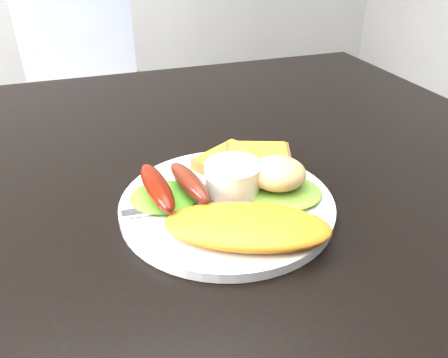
{
  "coord_description": "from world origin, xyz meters",
  "views": [
    {
      "loc": [
        -0.01,
        -0.5,
        1.02
      ],
      "look_at": [
        0.12,
        -0.12,
        0.78
      ],
      "focal_mm": 35.0,
      "sensor_mm": 36.0,
      "label": 1
    }
  ],
  "objects_px": {
    "dining_table": "(108,184)",
    "person": "(171,46)",
    "plate": "(227,204)",
    "dining_chair": "(88,98)"
  },
  "relations": [
    {
      "from": "dining_chair",
      "to": "plate",
      "type": "height_order",
      "value": "plate"
    },
    {
      "from": "dining_table",
      "to": "person",
      "type": "height_order",
      "value": "person"
    },
    {
      "from": "dining_table",
      "to": "person",
      "type": "relative_size",
      "value": 0.82
    },
    {
      "from": "dining_table",
      "to": "person",
      "type": "xyz_separation_m",
      "value": [
        0.24,
        0.66,
        0.0
      ]
    },
    {
      "from": "dining_table",
      "to": "plate",
      "type": "distance_m",
      "value": 0.18
    },
    {
      "from": "dining_table",
      "to": "plate",
      "type": "height_order",
      "value": "plate"
    },
    {
      "from": "plate",
      "to": "dining_chair",
      "type": "bearing_deg",
      "value": 94.83
    },
    {
      "from": "dining_table",
      "to": "dining_chair",
      "type": "bearing_deg",
      "value": 89.46
    },
    {
      "from": "dining_chair",
      "to": "person",
      "type": "height_order",
      "value": "person"
    },
    {
      "from": "person",
      "to": "plate",
      "type": "height_order",
      "value": "person"
    }
  ]
}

